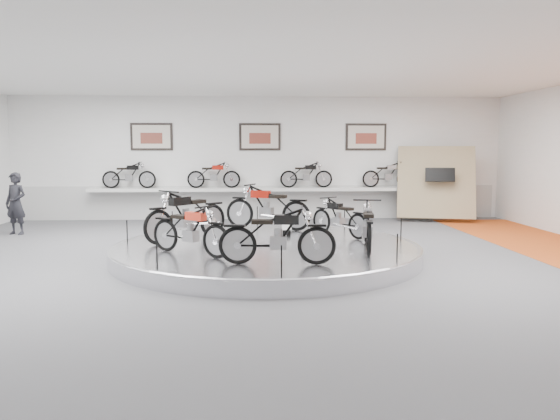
{
  "coord_description": "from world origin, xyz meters",
  "views": [
    {
      "loc": [
        -0.34,
        -10.99,
        2.27
      ],
      "look_at": [
        0.3,
        0.6,
        0.99
      ],
      "focal_mm": 35.0,
      "sensor_mm": 36.0,
      "label": 1
    }
  ],
  "objects": [
    {
      "name": "wall_back",
      "position": [
        0.0,
        7.0,
        2.0
      ],
      "size": [
        16.0,
        0.0,
        16.0
      ],
      "primitive_type": "plane",
      "rotation": [
        1.57,
        0.0,
        0.0
      ],
      "color": "white",
      "rests_on": "floor"
    },
    {
      "name": "shelf_bike_a",
      "position": [
        -4.2,
        6.7,
        1.42
      ],
      "size": [
        1.22,
        0.43,
        0.73
      ],
      "primitive_type": null,
      "color": "black",
      "rests_on": "shelf"
    },
    {
      "name": "wall_front",
      "position": [
        0.0,
        -7.0,
        2.0
      ],
      "size": [
        16.0,
        0.0,
        16.0
      ],
      "primitive_type": "plane",
      "rotation": [
        -1.57,
        0.0,
        0.0
      ],
      "color": "white",
      "rests_on": "floor"
    },
    {
      "name": "shelf_bike_b",
      "position": [
        -1.5,
        6.7,
        1.42
      ],
      "size": [
        1.22,
        0.43,
        0.73
      ],
      "primitive_type": null,
      "color": "#99160C",
      "rests_on": "shelf"
    },
    {
      "name": "display_platform",
      "position": [
        0.0,
        0.3,
        0.15
      ],
      "size": [
        6.4,
        6.4,
        0.3
      ],
      "primitive_type": "cylinder",
      "color": "silver",
      "rests_on": "floor"
    },
    {
      "name": "shelf_bike_c",
      "position": [
        1.5,
        6.7,
        1.42
      ],
      "size": [
        1.22,
        0.43,
        0.73
      ],
      "primitive_type": null,
      "color": "black",
      "rests_on": "shelf"
    },
    {
      "name": "shelf_bike_d",
      "position": [
        4.2,
        6.7,
        1.42
      ],
      "size": [
        1.22,
        0.43,
        0.73
      ],
      "primitive_type": null,
      "color": "#B2B3B7",
      "rests_on": "shelf"
    },
    {
      "name": "bike_a",
      "position": [
        1.7,
        1.31,
        0.74
      ],
      "size": [
        1.29,
        1.54,
        0.88
      ],
      "primitive_type": null,
      "rotation": [
        0.0,
        0.0,
        2.18
      ],
      "color": "black",
      "rests_on": "display_platform"
    },
    {
      "name": "floor",
      "position": [
        0.0,
        0.0,
        0.0
      ],
      "size": [
        16.0,
        16.0,
        0.0
      ],
      "primitive_type": "plane",
      "color": "#515154",
      "rests_on": "ground"
    },
    {
      "name": "dado_band",
      "position": [
        0.0,
        6.98,
        0.55
      ],
      "size": [
        15.68,
        0.04,
        1.1
      ],
      "primitive_type": "cube",
      "color": "#BCBCBA",
      "rests_on": "floor"
    },
    {
      "name": "poster_center",
      "position": [
        0.0,
        6.96,
        2.7
      ],
      "size": [
        1.35,
        0.06,
        0.88
      ],
      "primitive_type": "cube",
      "color": "beige",
      "rests_on": "wall_back"
    },
    {
      "name": "bike_b",
      "position": [
        0.09,
        2.49,
        0.86
      ],
      "size": [
        2.02,
        1.41,
        1.13
      ],
      "primitive_type": null,
      "rotation": [
        0.0,
        0.0,
        2.71
      ],
      "color": "#99160C",
      "rests_on": "display_platform"
    },
    {
      "name": "ceiling",
      "position": [
        0.0,
        0.0,
        4.0
      ],
      "size": [
        16.0,
        16.0,
        0.0
      ],
      "primitive_type": "plane",
      "rotation": [
        3.14,
        0.0,
        0.0
      ],
      "color": "white",
      "rests_on": "wall_back"
    },
    {
      "name": "display_panel",
      "position": [
        5.6,
        6.1,
        1.25
      ],
      "size": [
        2.56,
        1.52,
        2.3
      ],
      "primitive_type": "cube",
      "rotation": [
        -0.35,
        0.0,
        -0.26
      ],
      "color": "#9D8866",
      "rests_on": "floor"
    },
    {
      "name": "bike_d",
      "position": [
        -1.47,
        -0.76,
        0.78
      ],
      "size": [
        1.64,
        1.44,
        0.96
      ],
      "primitive_type": null,
      "rotation": [
        0.0,
        0.0,
        5.63
      ],
      "color": "red",
      "rests_on": "display_platform"
    },
    {
      "name": "poster_left",
      "position": [
        -3.5,
        6.96,
        2.7
      ],
      "size": [
        1.35,
        0.06,
        0.88
      ],
      "primitive_type": "cube",
      "color": "beige",
      "rests_on": "wall_back"
    },
    {
      "name": "poster_right",
      "position": [
        3.5,
        6.96,
        2.7
      ],
      "size": [
        1.35,
        0.06,
        0.88
      ],
      "primitive_type": "cube",
      "color": "beige",
      "rests_on": "wall_back"
    },
    {
      "name": "bike_f",
      "position": [
        1.98,
        -0.44,
        0.79
      ],
      "size": [
        0.86,
        1.73,
        0.98
      ],
      "primitive_type": null,
      "rotation": [
        0.0,
        0.0,
        7.68
      ],
      "color": "#B2B3B7",
      "rests_on": "display_platform"
    },
    {
      "name": "shelf",
      "position": [
        0.0,
        6.7,
        1.0
      ],
      "size": [
        11.0,
        0.55,
        0.1
      ],
      "primitive_type": "cube",
      "color": "silver",
      "rests_on": "wall_back"
    },
    {
      "name": "bike_c",
      "position": [
        -1.73,
        0.93,
        0.86
      ],
      "size": [
        1.81,
        1.85,
        1.12
      ],
      "primitive_type": null,
      "rotation": [
        0.0,
        0.0,
        3.95
      ],
      "color": "black",
      "rests_on": "display_platform"
    },
    {
      "name": "visitor",
      "position": [
        -6.64,
        4.0,
        0.84
      ],
      "size": [
        0.71,
        0.58,
        1.68
      ],
      "primitive_type": "imported",
      "rotation": [
        0.0,
        0.0,
        -0.34
      ],
      "color": "black",
      "rests_on": "floor"
    },
    {
      "name": "platform_rim",
      "position": [
        0.0,
        0.3,
        0.27
      ],
      "size": [
        6.4,
        6.4,
        0.1
      ],
      "primitive_type": "torus",
      "color": "#B2B2BA",
      "rests_on": "display_platform"
    },
    {
      "name": "bike_e",
      "position": [
        0.12,
        -1.74,
        0.8
      ],
      "size": [
        1.76,
        0.75,
        1.01
      ],
      "primitive_type": null,
      "rotation": [
        0.0,
        0.0,
        6.2
      ],
      "color": "black",
      "rests_on": "display_platform"
    }
  ]
}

